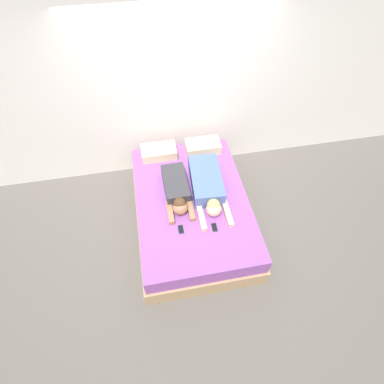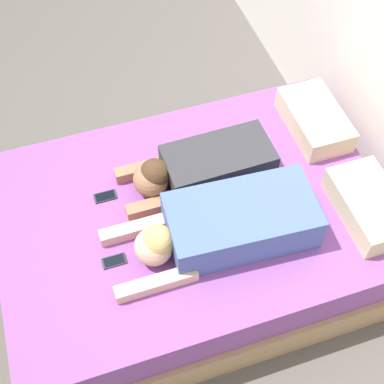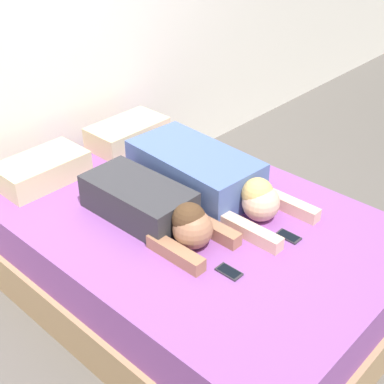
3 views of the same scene
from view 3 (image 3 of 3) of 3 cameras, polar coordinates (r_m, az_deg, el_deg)
The scene contains 9 objects.
ground_plane at distance 3.20m, azimuth 0.00°, elevation -10.53°, with size 12.00×12.00×0.00m, color #5B5651.
wall_back at distance 3.44m, azimuth -16.08°, elevation 16.37°, with size 12.00×0.06×2.60m.
bed at distance 3.02m, azimuth 0.00°, elevation -6.83°, with size 1.53×2.20×0.54m.
pillow_head_left at distance 3.25m, azimuth -15.70°, elevation 2.30°, with size 0.51×0.29×0.15m.
pillow_head_right at distance 3.58m, azimuth -6.88°, elevation 6.24°, with size 0.51×0.29×0.15m.
person_left at distance 2.75m, azimuth -4.08°, elevation -1.72°, with size 0.33×0.87×0.23m.
person_right at distance 3.00m, azimuth 1.57°, elevation 1.74°, with size 0.44×1.11×0.23m.
cell_phone_left at distance 2.50m, azimuth 3.96°, elevation -8.48°, with size 0.06×0.12×0.01m.
cell_phone_right at distance 2.74m, azimuth 10.24°, elevation -4.68°, with size 0.06×0.12×0.01m.
Camera 3 is at (-1.72, -1.60, 2.17)m, focal length 50.00 mm.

